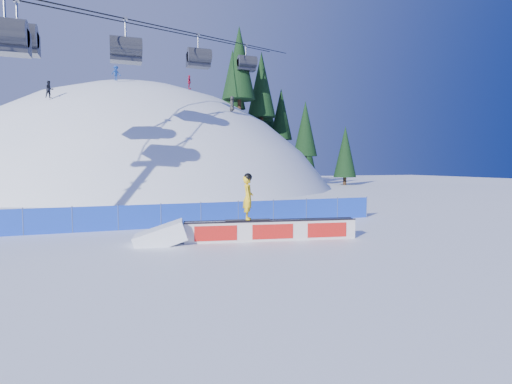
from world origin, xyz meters
name	(u,v)px	position (x,y,z in m)	size (l,w,h in m)	color
ground	(200,244)	(0.00, 0.00, 0.00)	(160.00, 160.00, 0.00)	white
snow_hill	(140,314)	(0.00, 42.00, -18.00)	(64.00, 64.00, 64.00)	white
treeline	(281,112)	(21.26, 41.42, 11.18)	(19.73, 9.87, 19.88)	#2F1F13
safety_fence	(181,215)	(0.00, 4.50, 0.60)	(22.05, 0.05, 1.30)	#183EBE
chairlift	(189,34)	(4.74, 27.49, 16.89)	(40.80, 41.70, 22.00)	#92989F
rail_box	(272,230)	(2.98, -0.28, 0.43)	(7.17, 1.69, 0.86)	silver
snow_ramp	(161,244)	(-1.45, 0.47, 0.00)	(1.98, 1.32, 0.74)	white
snowboarder	(248,197)	(2.00, -0.11, 1.82)	(1.89, 0.76, 1.94)	black
distant_skiers	(142,85)	(0.05, 30.85, 11.86)	(19.22, 6.30, 5.22)	black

